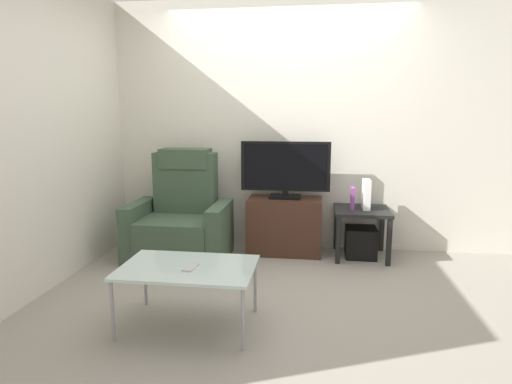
{
  "coord_description": "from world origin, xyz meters",
  "views": [
    {
      "loc": [
        0.32,
        -3.56,
        1.44
      ],
      "look_at": [
        -0.25,
        0.5,
        0.7
      ],
      "focal_mm": 30.7,
      "sensor_mm": 36.0,
      "label": 1
    }
  ],
  "objects_px": {
    "coffee_table": "(188,270)",
    "cell_phone": "(190,267)",
    "tv_stand": "(284,225)",
    "subwoofer_box": "(361,242)",
    "book_upright": "(352,198)",
    "television": "(285,169)",
    "recliner_armchair": "(181,220)",
    "side_table": "(362,217)",
    "game_console": "(366,194)"
  },
  "relations": [
    {
      "from": "cell_phone",
      "to": "side_table",
      "type": "bearing_deg",
      "value": 57.95
    },
    {
      "from": "television",
      "to": "side_table",
      "type": "relative_size",
      "value": 1.68
    },
    {
      "from": "television",
      "to": "subwoofer_box",
      "type": "relative_size",
      "value": 2.99
    },
    {
      "from": "book_upright",
      "to": "coffee_table",
      "type": "distance_m",
      "value": 2.04
    },
    {
      "from": "television",
      "to": "coffee_table",
      "type": "distance_m",
      "value": 1.86
    },
    {
      "from": "television",
      "to": "game_console",
      "type": "height_order",
      "value": "television"
    },
    {
      "from": "subwoofer_box",
      "to": "game_console",
      "type": "distance_m",
      "value": 0.49
    },
    {
      "from": "tv_stand",
      "to": "coffee_table",
      "type": "bearing_deg",
      "value": -107.23
    },
    {
      "from": "recliner_armchair",
      "to": "tv_stand",
      "type": "bearing_deg",
      "value": 26.13
    },
    {
      "from": "subwoofer_box",
      "to": "game_console",
      "type": "relative_size",
      "value": 1.03
    },
    {
      "from": "recliner_armchair",
      "to": "cell_phone",
      "type": "relative_size",
      "value": 7.2
    },
    {
      "from": "side_table",
      "to": "game_console",
      "type": "distance_m",
      "value": 0.23
    },
    {
      "from": "recliner_armchair",
      "to": "game_console",
      "type": "distance_m",
      "value": 1.88
    },
    {
      "from": "television",
      "to": "tv_stand",
      "type": "bearing_deg",
      "value": -90.0
    },
    {
      "from": "coffee_table",
      "to": "cell_phone",
      "type": "xyz_separation_m",
      "value": [
        0.03,
        -0.03,
        0.03
      ]
    },
    {
      "from": "recliner_armchair",
      "to": "coffee_table",
      "type": "distance_m",
      "value": 1.52
    },
    {
      "from": "television",
      "to": "recliner_armchair",
      "type": "distance_m",
      "value": 1.18
    },
    {
      "from": "recliner_armchair",
      "to": "subwoofer_box",
      "type": "xyz_separation_m",
      "value": [
        1.81,
        0.22,
        -0.22
      ]
    },
    {
      "from": "tv_stand",
      "to": "coffee_table",
      "type": "relative_size",
      "value": 0.84
    },
    {
      "from": "coffee_table",
      "to": "cell_phone",
      "type": "height_order",
      "value": "cell_phone"
    },
    {
      "from": "game_console",
      "to": "subwoofer_box",
      "type": "bearing_deg",
      "value": -164.05
    },
    {
      "from": "recliner_armchair",
      "to": "subwoofer_box",
      "type": "relative_size",
      "value": 3.55
    },
    {
      "from": "cell_phone",
      "to": "book_upright",
      "type": "bearing_deg",
      "value": 59.85
    },
    {
      "from": "subwoofer_box",
      "to": "coffee_table",
      "type": "distance_m",
      "value": 2.12
    },
    {
      "from": "recliner_armchair",
      "to": "book_upright",
      "type": "relative_size",
      "value": 4.93
    },
    {
      "from": "cell_phone",
      "to": "coffee_table",
      "type": "bearing_deg",
      "value": 135.17
    },
    {
      "from": "recliner_armchair",
      "to": "subwoofer_box",
      "type": "distance_m",
      "value": 1.83
    },
    {
      "from": "coffee_table",
      "to": "subwoofer_box",
      "type": "bearing_deg",
      "value": 51.82
    },
    {
      "from": "game_console",
      "to": "book_upright",
      "type": "bearing_deg",
      "value": -167.47
    },
    {
      "from": "tv_stand",
      "to": "coffee_table",
      "type": "xyz_separation_m",
      "value": [
        -0.53,
        -1.7,
        0.11
      ]
    },
    {
      "from": "recliner_armchair",
      "to": "coffee_table",
      "type": "bearing_deg",
      "value": -58.8
    },
    {
      "from": "recliner_armchair",
      "to": "television",
      "type": "bearing_deg",
      "value": 27.11
    },
    {
      "from": "side_table",
      "to": "tv_stand",
      "type": "bearing_deg",
      "value": 177.1
    },
    {
      "from": "side_table",
      "to": "cell_phone",
      "type": "height_order",
      "value": "side_table"
    },
    {
      "from": "subwoofer_box",
      "to": "book_upright",
      "type": "relative_size",
      "value": 1.39
    },
    {
      "from": "side_table",
      "to": "cell_phone",
      "type": "xyz_separation_m",
      "value": [
        -1.28,
        -1.69,
        0.02
      ]
    },
    {
      "from": "book_upright",
      "to": "subwoofer_box",
      "type": "bearing_deg",
      "value": 11.31
    },
    {
      "from": "subwoofer_box",
      "to": "book_upright",
      "type": "xyz_separation_m",
      "value": [
        -0.1,
        -0.02,
        0.45
      ]
    },
    {
      "from": "book_upright",
      "to": "game_console",
      "type": "bearing_deg",
      "value": 12.53
    },
    {
      "from": "subwoofer_box",
      "to": "tv_stand",
      "type": "bearing_deg",
      "value": 177.1
    },
    {
      "from": "television",
      "to": "cell_phone",
      "type": "height_order",
      "value": "television"
    },
    {
      "from": "recliner_armchair",
      "to": "cell_phone",
      "type": "height_order",
      "value": "recliner_armchair"
    },
    {
      "from": "tv_stand",
      "to": "subwoofer_box",
      "type": "xyz_separation_m",
      "value": [
        0.78,
        -0.04,
        -0.14
      ]
    },
    {
      "from": "recliner_armchair",
      "to": "side_table",
      "type": "xyz_separation_m",
      "value": [
        1.81,
        0.22,
        0.04
      ]
    },
    {
      "from": "subwoofer_box",
      "to": "book_upright",
      "type": "bearing_deg",
      "value": -168.69
    },
    {
      "from": "television",
      "to": "recliner_armchair",
      "type": "height_order",
      "value": "television"
    },
    {
      "from": "television",
      "to": "book_upright",
      "type": "distance_m",
      "value": 0.74
    },
    {
      "from": "tv_stand",
      "to": "cell_phone",
      "type": "relative_size",
      "value": 5.04
    },
    {
      "from": "recliner_armchair",
      "to": "coffee_table",
      "type": "xyz_separation_m",
      "value": [
        0.5,
        -1.43,
        0.03
      ]
    },
    {
      "from": "television",
      "to": "coffee_table",
      "type": "height_order",
      "value": "television"
    }
  ]
}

